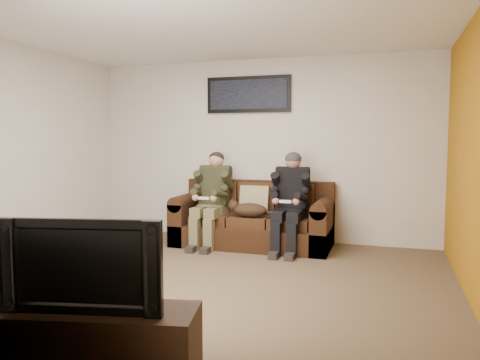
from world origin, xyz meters
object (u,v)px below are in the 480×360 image
(person_right, at_px, (290,196))
(tv_stand, at_px, (89,342))
(person_left, at_px, (212,193))
(framed_poster, at_px, (248,94))
(television, at_px, (87,263))
(cat, at_px, (248,210))
(sofa, at_px, (254,221))

(person_right, height_order, tv_stand, person_right)
(person_right, bearing_deg, person_left, -179.98)
(person_right, distance_m, framed_poster, 1.67)
(framed_poster, distance_m, television, 4.40)
(framed_poster, height_order, television, framed_poster)
(cat, bearing_deg, person_left, 171.23)
(sofa, height_order, person_left, person_left)
(sofa, height_order, framed_poster, framed_poster)
(framed_poster, bearing_deg, person_right, -37.23)
(tv_stand, relative_size, television, 1.35)
(tv_stand, bearing_deg, person_right, 69.91)
(framed_poster, xyz_separation_m, television, (0.23, -4.17, -1.39))
(person_left, bearing_deg, sofa, 17.99)
(cat, bearing_deg, sofa, 89.94)
(cat, height_order, television, television)
(tv_stand, bearing_deg, person_left, 87.18)
(person_left, xyz_separation_m, person_right, (1.09, 0.00, 0.00))
(framed_poster, bearing_deg, person_left, -121.40)
(sofa, bearing_deg, tv_stand, -89.51)
(sofa, bearing_deg, framed_poster, 117.14)
(cat, relative_size, television, 0.66)
(sofa, distance_m, person_right, 0.70)
(person_right, height_order, framed_poster, framed_poster)
(tv_stand, bearing_deg, cat, 78.57)
(framed_poster, bearing_deg, tv_stand, -86.81)
(sofa, distance_m, person_left, 0.69)
(person_right, bearing_deg, tv_stand, -98.13)
(person_right, distance_m, tv_stand, 3.67)
(cat, height_order, framed_poster, framed_poster)
(tv_stand, bearing_deg, sofa, 78.53)
(sofa, distance_m, tv_stand, 3.78)
(framed_poster, bearing_deg, sofa, -62.86)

